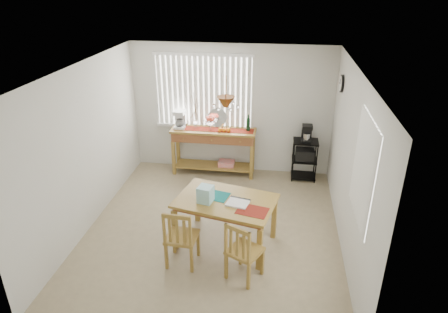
% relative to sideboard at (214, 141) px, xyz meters
% --- Properties ---
extents(ground, '(4.00, 4.50, 0.01)m').
position_rel_sideboard_xyz_m(ground, '(0.31, -1.99, -0.72)').
color(ground, tan).
extents(room_shell, '(4.20, 4.70, 2.70)m').
position_rel_sideboard_xyz_m(room_shell, '(0.32, -1.98, 0.98)').
color(room_shell, silver).
rests_on(room_shell, ground).
extents(sideboard, '(1.69, 0.48, 0.95)m').
position_rel_sideboard_xyz_m(sideboard, '(0.00, 0.00, 0.00)').
color(sideboard, olive).
rests_on(sideboard, ground).
extents(sideboard_items, '(1.61, 0.40, 0.73)m').
position_rel_sideboard_xyz_m(sideboard_items, '(-0.28, 0.02, 0.39)').
color(sideboard_items, maroon).
rests_on(sideboard_items, sideboard).
extents(wire_cart, '(0.48, 0.38, 0.82)m').
position_rel_sideboard_xyz_m(wire_cart, '(1.82, 0.01, -0.22)').
color(wire_cart, black).
rests_on(wire_cart, ground).
extents(cart_items, '(0.19, 0.23, 0.34)m').
position_rel_sideboard_xyz_m(cart_items, '(1.82, 0.02, 0.26)').
color(cart_items, black).
rests_on(cart_items, wire_cart).
extents(dining_table, '(1.59, 1.21, 0.76)m').
position_rel_sideboard_xyz_m(dining_table, '(0.56, -2.32, -0.04)').
color(dining_table, olive).
rests_on(dining_table, ground).
extents(table_items, '(1.08, 0.74, 0.24)m').
position_rel_sideboard_xyz_m(table_items, '(0.40, -2.41, 0.14)').
color(table_items, '#136F70').
rests_on(table_items, dining_table).
extents(chair_left, '(0.44, 0.44, 0.92)m').
position_rel_sideboard_xyz_m(chair_left, '(0.02, -2.90, -0.26)').
color(chair_left, olive).
rests_on(chair_left, ground).
extents(chair_right, '(0.56, 0.56, 0.90)m').
position_rel_sideboard_xyz_m(chair_right, '(0.90, -3.07, -0.28)').
color(chair_right, olive).
rests_on(chair_right, ground).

